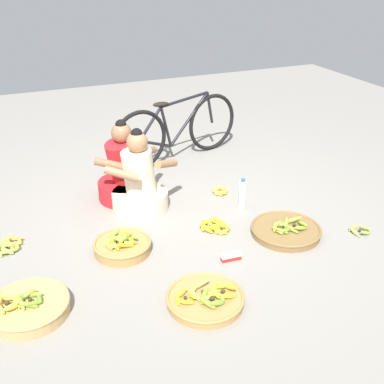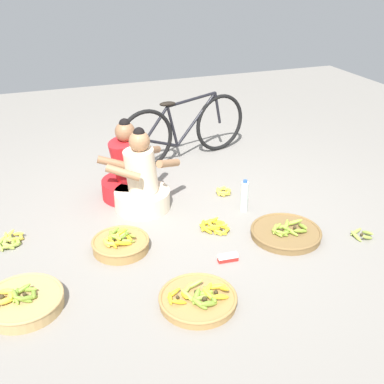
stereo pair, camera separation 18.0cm
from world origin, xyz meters
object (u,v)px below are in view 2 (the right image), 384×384
Objects in this scene: banana_basket_front_center at (198,299)px; loose_bananas_front_right at (10,241)px; banana_basket_back_left at (286,232)px; water_bottle at (244,196)px; vendor_woman_front at (142,184)px; loose_bananas_near_vendor at (215,226)px; banana_basket_mid_right at (121,244)px; loose_bananas_back_right at (224,191)px; banana_basket_back_center at (23,301)px; loose_bananas_front_left at (362,235)px; packet_carton_stack at (228,258)px; bicycle_leaning at (184,130)px; vendor_woman_behind at (128,173)px.

loose_bananas_front_right is (-1.20, 1.23, -0.01)m from banana_basket_front_center.
banana_basket_back_left is at bearing 28.90° from banana_basket_front_center.
vendor_woman_front is at bearing 156.97° from water_bottle.
loose_bananas_near_vendor is at bearing 148.38° from banana_basket_back_left.
banana_basket_mid_right is at bearing -168.35° from water_bottle.
loose_bananas_near_vendor reaches higher than loose_bananas_back_right.
banana_basket_back_center reaches higher than loose_bananas_front_right.
banana_basket_mid_right is 2.69× the size of loose_bananas_front_left.
banana_basket_mid_right reaches higher than banana_basket_back_center.
banana_basket_back_left is 1.91× the size of water_bottle.
banana_basket_front_center is at bearing -119.50° from loose_bananas_back_right.
packet_carton_stack is at bearing 176.56° from loose_bananas_front_left.
banana_basket_mid_right is at bearing 168.21° from banana_basket_back_left.
loose_bananas_front_left is (2.74, -0.04, -0.03)m from banana_basket_back_center.
loose_bananas_near_vendor is (-0.27, -1.57, -0.33)m from bicycle_leaning.
loose_bananas_back_right is (1.18, 0.63, -0.03)m from banana_basket_mid_right.
vendor_woman_front reaches higher than banana_basket_back_left.
vendor_woman_behind reaches higher than packet_carton_stack.
banana_basket_mid_right is 0.86× the size of banana_basket_front_center.
loose_bananas_back_right is 0.66× the size of loose_bananas_front_right.
water_bottle is 1.92× the size of packet_carton_stack.
vendor_woman_behind reaches higher than banana_basket_front_center.
bicycle_leaning is at bearing 31.90° from loose_bananas_front_right.
loose_bananas_near_vendor is at bearing 61.01° from banana_basket_front_center.
banana_basket_front_center is (0.07, -1.74, -0.21)m from vendor_woman_behind.
vendor_woman_behind reaches higher than banana_basket_back_center.
vendor_woman_front is at bearing 129.87° from loose_bananas_near_vendor.
loose_bananas_front_right is (-2.03, -0.23, -0.00)m from loose_bananas_back_right.
banana_basket_mid_right is 0.84m from loose_bananas_near_vendor.
loose_bananas_front_right is (-0.07, 0.87, -0.03)m from banana_basket_back_center.
loose_bananas_front_left is at bearing -26.28° from loose_bananas_near_vendor.
banana_basket_mid_right is 2.55× the size of loose_bananas_back_right.
packet_carton_stack is at bearing -165.31° from banana_basket_back_left.
banana_basket_mid_right reaches higher than banana_basket_back_left.
bicycle_leaning is 1.98m from banana_basket_mid_right.
banana_basket_front_center is 1.40m from water_bottle.
loose_bananas_back_right is at bearing 0.10° from vendor_woman_front.
banana_basket_mid_right is 1.68× the size of loose_bananas_front_right.
banana_basket_back_center is at bearing 162.04° from banana_basket_front_center.
vendor_woman_front is 2.87× the size of loose_bananas_front_right.
loose_bananas_front_right is at bearing 134.19° from banana_basket_front_center.
banana_basket_back_center is at bearing -162.55° from loose_bananas_near_vendor.
banana_basket_back_center is (-1.13, -1.10, -0.20)m from vendor_woman_front.
packet_carton_stack is (-1.21, 0.07, 0.00)m from loose_bananas_front_left.
vendor_woman_front is 4.59× the size of loose_bananas_front_left.
loose_bananas_back_right is 2.04m from loose_bananas_front_right.
banana_basket_back_left is 0.93m from loose_bananas_back_right.
loose_bananas_front_right is 1.00× the size of loose_bananas_near_vendor.
banana_basket_back_left is 2.16× the size of loose_bananas_near_vendor.
vendor_woman_behind is 1.47× the size of banana_basket_back_center.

